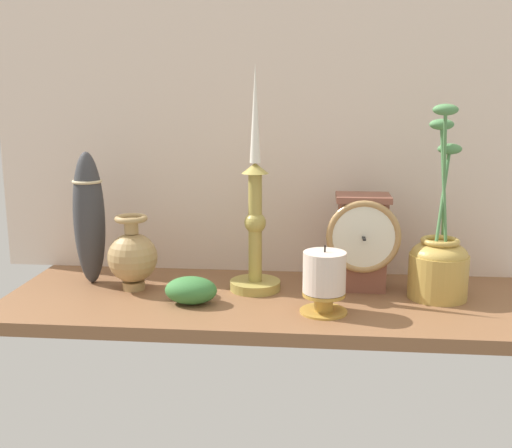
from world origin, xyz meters
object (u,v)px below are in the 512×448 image
(brass_vase_bulbous, at_px, (133,256))
(tall_ceramic_vase, at_px, (89,218))
(mantel_clock, at_px, (362,240))
(brass_vase_jar, at_px, (439,261))
(pillar_candle_front, at_px, (324,280))
(candlestick_tall_left, at_px, (255,224))

(brass_vase_bulbous, distance_m, tall_ceramic_vase, 0.12)
(mantel_clock, bearing_deg, brass_vase_jar, -15.41)
(mantel_clock, xyz_separation_m, pillar_candle_front, (-0.07, -0.14, -0.04))
(mantel_clock, bearing_deg, tall_ceramic_vase, -179.11)
(mantel_clock, height_order, brass_vase_jar, brass_vase_jar)
(pillar_candle_front, bearing_deg, candlestick_tall_left, 138.14)
(candlestick_tall_left, bearing_deg, brass_vase_bulbous, -174.93)
(brass_vase_jar, height_order, pillar_candle_front, brass_vase_jar)
(candlestick_tall_left, relative_size, pillar_candle_front, 3.56)
(brass_vase_jar, distance_m, pillar_candle_front, 0.24)
(mantel_clock, relative_size, pillar_candle_front, 1.54)
(brass_vase_jar, bearing_deg, tall_ceramic_vase, 177.46)
(mantel_clock, relative_size, tall_ceramic_vase, 0.70)
(mantel_clock, height_order, tall_ceramic_vase, tall_ceramic_vase)
(pillar_candle_front, bearing_deg, tall_ceramic_vase, 164.10)
(brass_vase_jar, relative_size, pillar_candle_front, 2.96)
(pillar_candle_front, bearing_deg, brass_vase_jar, 25.71)
(candlestick_tall_left, distance_m, pillar_candle_front, 0.19)
(candlestick_tall_left, height_order, tall_ceramic_vase, candlestick_tall_left)
(candlestick_tall_left, height_order, brass_vase_bulbous, candlestick_tall_left)
(mantel_clock, height_order, candlestick_tall_left, candlestick_tall_left)
(pillar_candle_front, bearing_deg, brass_vase_bulbous, 165.27)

